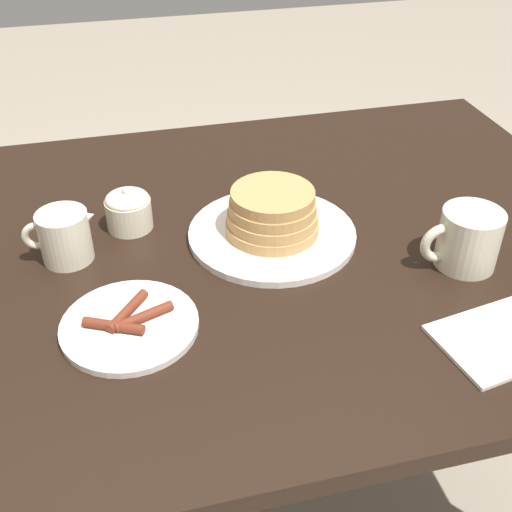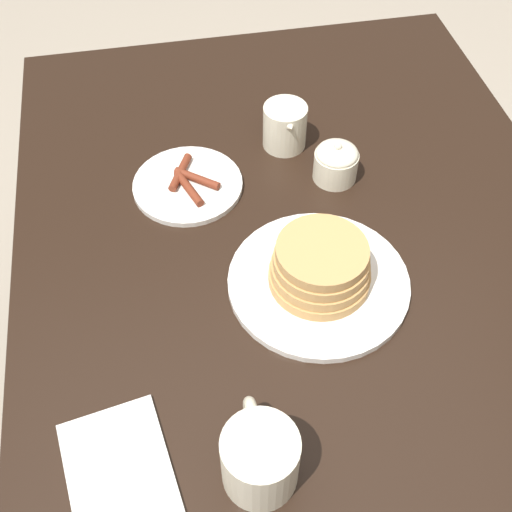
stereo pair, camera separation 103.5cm
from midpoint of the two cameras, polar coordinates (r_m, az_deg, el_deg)
The scene contains 8 objects.
ground_plane at distance 1.52m, azimuth -15.31°, elevation -35.31°, with size 8.00×8.00×0.00m, color gray.
dining_table at distance 0.98m, azimuth -21.34°, elevation -23.01°, with size 1.30×0.92×0.73m.
pancake_plate at distance 0.85m, azimuth -20.20°, elevation -17.55°, with size 0.27×0.27×0.09m.
side_plate_bacon at distance 0.87m, azimuth -38.75°, elevation -27.99°, with size 0.19×0.19×0.02m.
coffee_mug at distance 0.75m, azimuth 1.00°, elevation -22.50°, with size 0.13×0.09×0.09m.
creamer_pitcher at distance 0.97m, azimuth -40.30°, elevation -16.91°, with size 0.12×0.08×0.09m.
sugar_bowl at distance 0.97m, azimuth -33.43°, elevation -14.09°, with size 0.08×0.08×0.08m.
napkin at distance 0.72m, azimuth 2.06°, elevation -36.22°, with size 0.19×0.15×0.01m.
Camera 1 is at (0.19, 0.84, 1.32)m, focal length 45.00 mm.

